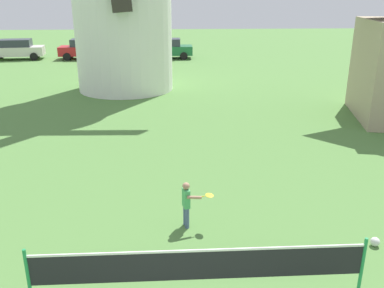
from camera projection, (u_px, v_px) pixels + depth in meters
name	position (u px, v px, depth m)	size (l,w,h in m)	color
tennis_net	(199.00, 265.00, 6.95)	(5.69, 0.06, 1.10)	#238E4C
player_far	(187.00, 202.00, 9.22)	(0.72, 0.36, 1.08)	slate
stray_ball	(375.00, 242.00, 8.66)	(0.19, 0.19, 0.19)	silver
parked_car_cream	(16.00, 49.00, 32.93)	(4.34, 2.28, 1.56)	silver
parked_car_red	(87.00, 49.00, 33.18)	(4.38, 1.95, 1.56)	red
parked_car_green	(165.00, 48.00, 33.42)	(4.38, 1.89, 1.56)	#1E6638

